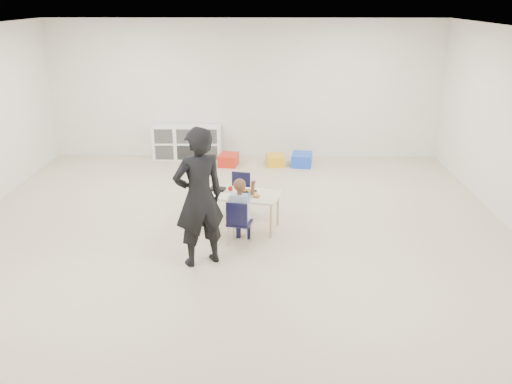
{
  "coord_description": "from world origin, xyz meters",
  "views": [
    {
      "loc": [
        0.44,
        -6.56,
        3.22
      ],
      "look_at": [
        0.31,
        -0.07,
        0.85
      ],
      "focal_mm": 38.0,
      "sensor_mm": 36.0,
      "label": 1
    }
  ],
  "objects_px": {
    "child": "(239,209)",
    "adult": "(199,197)",
    "table": "(239,211)",
    "cubby_shelf": "(187,142)",
    "chair_near": "(240,222)"
  },
  "relations": [
    {
      "from": "chair_near",
      "to": "cubby_shelf",
      "type": "bearing_deg",
      "value": 120.35
    },
    {
      "from": "child",
      "to": "cubby_shelf",
      "type": "relative_size",
      "value": 0.72
    },
    {
      "from": "child",
      "to": "cubby_shelf",
      "type": "distance_m",
      "value": 4.29
    },
    {
      "from": "chair_near",
      "to": "cubby_shelf",
      "type": "relative_size",
      "value": 0.46
    },
    {
      "from": "table",
      "to": "child",
      "type": "distance_m",
      "value": 0.58
    },
    {
      "from": "cubby_shelf",
      "to": "adult",
      "type": "bearing_deg",
      "value": -80.04
    },
    {
      "from": "chair_near",
      "to": "child",
      "type": "distance_m",
      "value": 0.19
    },
    {
      "from": "child",
      "to": "adult",
      "type": "distance_m",
      "value": 0.83
    },
    {
      "from": "table",
      "to": "cubby_shelf",
      "type": "height_order",
      "value": "cubby_shelf"
    },
    {
      "from": "cubby_shelf",
      "to": "chair_near",
      "type": "bearing_deg",
      "value": -72.58
    },
    {
      "from": "chair_near",
      "to": "child",
      "type": "bearing_deg",
      "value": 0.0
    },
    {
      "from": "cubby_shelf",
      "to": "table",
      "type": "bearing_deg",
      "value": -70.62
    },
    {
      "from": "child",
      "to": "adult",
      "type": "height_order",
      "value": "adult"
    },
    {
      "from": "chair_near",
      "to": "adult",
      "type": "bearing_deg",
      "value": -116.07
    },
    {
      "from": "table",
      "to": "chair_near",
      "type": "height_order",
      "value": "chair_near"
    }
  ]
}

